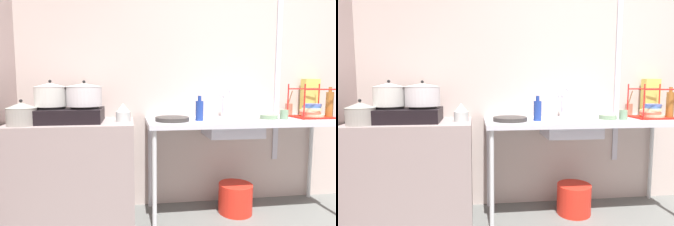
# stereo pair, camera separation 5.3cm
# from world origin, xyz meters

# --- Properties ---
(wall_back) EXTENTS (5.17, 0.10, 2.66)m
(wall_back) POSITION_xyz_m (0.00, 1.79, 1.33)
(wall_back) COLOR beige
(wall_back) RESTS_ON ground
(wall_metal_strip) EXTENTS (0.05, 0.01, 2.13)m
(wall_metal_strip) POSITION_xyz_m (0.21, 1.73, 1.46)
(wall_metal_strip) COLOR silver
(counter_concrete) EXTENTS (0.96, 0.55, 0.84)m
(counter_concrete) POSITION_xyz_m (-1.68, 1.47, 0.42)
(counter_concrete) COLOR gray
(counter_concrete) RESTS_ON ground
(counter_sink) EXTENTS (1.70, 0.55, 0.84)m
(counter_sink) POSITION_xyz_m (-0.23, 1.47, 0.78)
(counter_sink) COLOR silver
(counter_sink) RESTS_ON ground
(stove) EXTENTS (0.54, 0.38, 0.13)m
(stove) POSITION_xyz_m (-1.71, 1.47, 0.90)
(stove) COLOR black
(stove) RESTS_ON counter_concrete
(pot_on_left_burner) EXTENTS (0.25, 0.25, 0.21)m
(pot_on_left_burner) POSITION_xyz_m (-1.84, 1.47, 1.06)
(pot_on_left_burner) COLOR silver
(pot_on_left_burner) RESTS_ON stove
(pot_on_right_burner) EXTENTS (0.28, 0.28, 0.21)m
(pot_on_right_burner) POSITION_xyz_m (-1.58, 1.47, 1.06)
(pot_on_right_burner) COLOR silver
(pot_on_right_burner) RESTS_ON stove
(pot_beside_stove) EXTENTS (0.21, 0.21, 0.19)m
(pot_beside_stove) POSITION_xyz_m (-2.01, 1.33, 0.93)
(pot_beside_stove) COLOR gray
(pot_beside_stove) RESTS_ON counter_concrete
(percolator) EXTENTS (0.12, 0.12, 0.15)m
(percolator) POSITION_xyz_m (-1.28, 1.45, 0.92)
(percolator) COLOR #B7BEBD
(percolator) RESTS_ON counter_concrete
(sink_basin) EXTENTS (0.46, 0.33, 0.14)m
(sink_basin) POSITION_xyz_m (-0.35, 1.46, 0.77)
(sink_basin) COLOR silver
(sink_basin) RESTS_ON counter_sink
(faucet) EXTENTS (0.12, 0.07, 0.27)m
(faucet) POSITION_xyz_m (-0.37, 1.62, 1.03)
(faucet) COLOR silver
(faucet) RESTS_ON counter_sink
(frying_pan) EXTENTS (0.28, 0.28, 0.03)m
(frying_pan) POSITION_xyz_m (-0.88, 1.42, 0.86)
(frying_pan) COLOR #302E2C
(frying_pan) RESTS_ON counter_sink
(dish_rack) EXTENTS (0.33, 0.27, 0.30)m
(dish_rack) POSITION_xyz_m (0.40, 1.48, 0.90)
(dish_rack) COLOR red
(dish_rack) RESTS_ON counter_sink
(cup_by_rack) EXTENTS (0.07, 0.07, 0.08)m
(cup_by_rack) POSITION_xyz_m (0.09, 1.40, 0.89)
(cup_by_rack) COLOR gray
(cup_by_rack) RESTS_ON counter_sink
(small_bowl_on_drainboard) EXTENTS (0.15, 0.15, 0.04)m
(small_bowl_on_drainboard) POSITION_xyz_m (-0.02, 1.45, 0.86)
(small_bowl_on_drainboard) COLOR gray
(small_bowl_on_drainboard) RESTS_ON counter_sink
(bottle_by_sink) EXTENTS (0.07, 0.07, 0.21)m
(bottle_by_sink) POSITION_xyz_m (-0.65, 1.42, 0.93)
(bottle_by_sink) COLOR navy
(bottle_by_sink) RESTS_ON counter_sink
(bottle_by_rack) EXTENTS (0.06, 0.06, 0.28)m
(bottle_by_rack) POSITION_xyz_m (0.54, 1.43, 0.97)
(bottle_by_rack) COLOR #9C5F25
(bottle_by_rack) RESTS_ON counter_sink
(cereal_box) EXTENTS (0.17, 0.09, 0.35)m
(cereal_box) POSITION_xyz_m (0.52, 1.68, 1.02)
(cereal_box) COLOR #D7CD58
(cereal_box) RESTS_ON counter_sink
(utensil_jar) EXTENTS (0.07, 0.07, 0.24)m
(utensil_jar) POSITION_xyz_m (0.31, 1.69, 0.90)
(utensil_jar) COLOR #9B664D
(utensil_jar) RESTS_ON counter_sink
(bucket_on_floor) EXTENTS (0.30, 0.30, 0.26)m
(bucket_on_floor) POSITION_xyz_m (-0.30, 1.47, 0.13)
(bucket_on_floor) COLOR red
(bucket_on_floor) RESTS_ON ground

